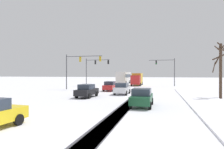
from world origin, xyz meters
TOP-DOWN VIEW (x-y plane):
  - wheel_track_left_lane at (3.92, 15.55)m, footprint 1.15×34.20m
  - wheel_track_right_lane at (4.03, 15.55)m, footprint 1.07×34.20m
  - sidewalk_kerb_right at (11.50, 13.99)m, footprint 4.00×34.20m
  - traffic_signal_far_right at (8.47, 41.08)m, footprint 5.99×0.38m
  - traffic_signal_far_left at (-8.08, 36.96)m, footprint 5.89×0.63m
  - traffic_signal_near_left at (-7.63, 27.06)m, footprint 7.07×0.46m
  - car_red_lead at (-1.34, 25.76)m, footprint 1.92×4.14m
  - car_white_second at (1.71, 20.88)m, footprint 1.88×4.13m
  - car_black_third at (-1.90, 16.48)m, footprint 1.91×4.14m
  - car_dark_green_fourth at (5.36, 11.30)m, footprint 1.89×4.13m
  - bus_oncoming at (-3.28, 48.97)m, footprint 2.76×11.03m
  - box_truck_delivery at (1.33, 41.88)m, footprint 2.32×7.41m
  - bare_tree_sidewalk_mid at (13.85, 19.22)m, footprint 2.25×1.92m

SIDE VIEW (x-z plane):
  - wheel_track_left_lane at x=3.92m, z-range 0.00..0.01m
  - wheel_track_right_lane at x=4.03m, z-range 0.00..0.01m
  - sidewalk_kerb_right at x=11.50m, z-range 0.00..0.12m
  - car_red_lead at x=-1.34m, z-range 0.01..1.63m
  - car_white_second at x=1.71m, z-range 0.01..1.63m
  - car_black_third at x=-1.90m, z-range 0.01..1.63m
  - car_dark_green_fourth at x=5.36m, z-range 0.01..1.63m
  - box_truck_delivery at x=1.33m, z-range 0.12..3.14m
  - bus_oncoming at x=-3.28m, z-range 0.30..3.68m
  - bare_tree_sidewalk_mid at x=13.85m, z-range 0.32..7.08m
  - traffic_signal_far_right at x=8.47m, z-range 1.17..7.67m
  - traffic_signal_far_left at x=-8.08m, z-range 1.39..7.89m
  - traffic_signal_near_left at x=-7.63m, z-range 1.44..7.94m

